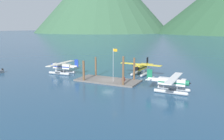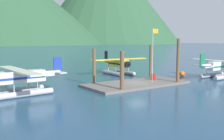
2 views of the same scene
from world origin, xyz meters
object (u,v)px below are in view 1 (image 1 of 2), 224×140
object	(u,v)px
flagpole	(114,61)
seaplane_white_stbd_aft	(172,84)
seaplane_yellow_bow_right	(141,68)
mooring_buoy	(160,83)
seaplane_cream_port_fwd	(62,68)
fuel_drum	(123,79)

from	to	relation	value
flagpole	seaplane_white_stbd_aft	size ratio (longest dim) A/B	0.68
seaplane_yellow_bow_right	seaplane_white_stbd_aft	size ratio (longest dim) A/B	1.01
seaplane_yellow_bow_right	flagpole	bearing A→B (deg)	-102.15
mooring_buoy	seaplane_white_stbd_aft	size ratio (longest dim) A/B	0.08
seaplane_cream_port_fwd	seaplane_yellow_bow_right	bearing A→B (deg)	22.71
fuel_drum	seaplane_cream_port_fwd	world-z (taller)	seaplane_cream_port_fwd
flagpole	mooring_buoy	size ratio (longest dim) A/B	8.11
flagpole	fuel_drum	distance (m)	4.44
flagpole	seaplane_yellow_bow_right	size ratio (longest dim) A/B	0.67
seaplane_white_stbd_aft	fuel_drum	bearing A→B (deg)	164.18
flagpole	seaplane_cream_port_fwd	distance (m)	16.40
fuel_drum	mooring_buoy	xyz separation A→B (m)	(7.56, 1.33, -0.30)
flagpole	mooring_buoy	bearing A→B (deg)	17.21
fuel_drum	seaplane_cream_port_fwd	bearing A→B (deg)	174.53
seaplane_cream_port_fwd	mooring_buoy	bearing A→B (deg)	-0.78
mooring_buoy	seaplane_cream_port_fwd	size ratio (longest dim) A/B	0.08
flagpole	seaplane_yellow_bow_right	bearing A→B (deg)	77.85
flagpole	seaplane_cream_port_fwd	world-z (taller)	flagpole
fuel_drum	seaplane_white_stbd_aft	size ratio (longest dim) A/B	0.08
flagpole	mooring_buoy	world-z (taller)	flagpole
seaplane_yellow_bow_right	fuel_drum	bearing A→B (deg)	-94.67
seaplane_yellow_bow_right	seaplane_cream_port_fwd	size ratio (longest dim) A/B	1.00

